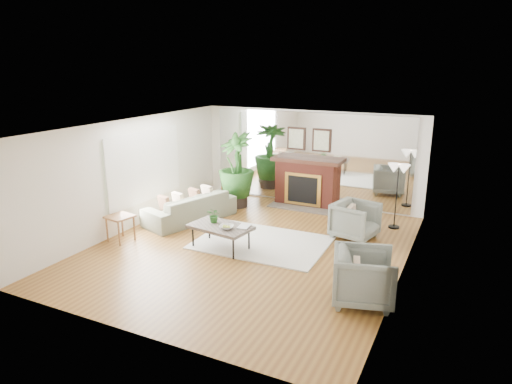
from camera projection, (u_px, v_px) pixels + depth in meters
The scene contains 18 objects.
ground at pixel (250, 247), 9.42m from camera, with size 7.00×7.00×0.00m, color brown.
wall_left at pixel (133, 174), 10.34m from camera, with size 0.02×7.00×2.50m, color silver.
wall_right at pixel (406, 209), 7.82m from camera, with size 0.02×7.00×2.50m, color silver.
wall_back at pixel (309, 158), 12.10m from camera, with size 6.00×0.02×2.50m, color silver.
mirror_panel at pixel (309, 158), 12.09m from camera, with size 5.40×0.04×2.40m, color silver.
window_panel at pixel (145, 166), 10.65m from camera, with size 0.04×2.40×1.50m, color #B2E09E.
fireplace at pixel (305, 181), 12.06m from camera, with size 1.85×0.83×2.05m.
area_rug at pixel (262, 243), 9.64m from camera, with size 2.69×1.92×0.03m, color silver.
coffee_table at pixel (220, 228), 9.24m from camera, with size 1.35×0.91×0.50m.
sofa at pixel (190, 207), 10.95m from camera, with size 2.27×0.89×0.66m, color slate.
armchair_back at pixel (355, 220), 9.84m from camera, with size 0.85×0.88×0.80m, color gray.
armchair_front at pixel (364, 277), 7.17m from camera, with size 0.92×0.95×0.86m, color gray.
side_table at pixel (120, 220), 9.65m from camera, with size 0.58×0.58×0.57m.
potted_ficus at pixel (236, 168), 11.87m from camera, with size 1.21×1.21×1.97m.
floor_lamp at pixel (398, 174), 10.21m from camera, with size 0.49×0.27×1.51m.
tabletop_plant at pixel (214, 215), 9.36m from camera, with size 0.28×0.24×0.31m, color #2F6324.
fruit_bowl at pixel (226, 227), 9.04m from camera, with size 0.28×0.28×0.07m, color brown.
book at pixel (239, 226), 9.17m from camera, with size 0.22×0.30×0.02m, color brown.
Camera 1 is at (3.93, -7.82, 3.67)m, focal length 32.00 mm.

